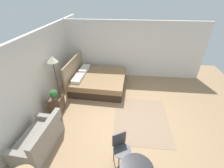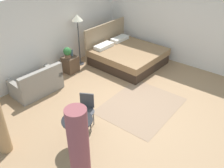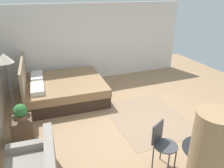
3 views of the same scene
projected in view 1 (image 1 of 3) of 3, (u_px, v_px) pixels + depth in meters
ground_plane at (132, 122)px, 4.86m from camera, size 9.38×9.12×0.02m
wall_back at (28, 83)px, 4.45m from camera, size 9.38×0.12×2.52m
wall_right at (133, 50)px, 6.89m from camera, size 0.12×6.12×2.52m
area_rug at (141, 119)px, 4.96m from camera, size 2.10×1.71×0.01m
bed at (97, 81)px, 6.46m from camera, size 2.10×2.23×1.22m
couch at (40, 139)px, 3.98m from camera, size 1.39×0.87×0.80m
nightstand at (57, 104)px, 5.21m from camera, size 0.43×0.41×0.53m
potted_plant at (54, 94)px, 4.87m from camera, size 0.26×0.26×0.37m
vase at (56, 93)px, 5.12m from camera, size 0.09×0.09×0.19m
floor_lamp at (53, 63)px, 5.06m from camera, size 0.36×0.36×1.74m
cafe_chair_near_window at (121, 146)px, 3.50m from camera, size 0.55×0.55×0.86m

